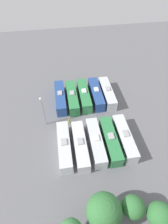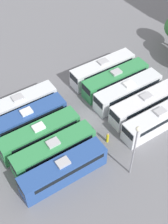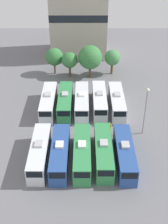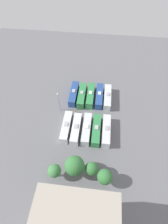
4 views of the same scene
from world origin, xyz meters
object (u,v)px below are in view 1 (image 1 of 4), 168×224
(bus_2, at_px, (84,95))
(bus_6, at_px, (110,140))
(bus_5, at_px, (124,138))
(light_pole, at_px, (43,107))
(tree_1, at_px, (133,207))
(bus_0, at_px, (107,93))
(bus_8, at_px, (80,146))
(bus_9, at_px, (64,146))
(tree_2, at_px, (104,211))
(bus_4, at_px, (60,97))
(tree_0, at_px, (160,216))
(worker_person, at_px, (69,121))
(bus_3, at_px, (72,97))
(bus_1, at_px, (96,94))
(bus_7, at_px, (96,142))

(bus_2, bearing_deg, bus_6, 102.40)
(bus_5, relative_size, light_pole, 1.27)
(light_pole, bearing_deg, tree_1, 121.40)
(bus_0, height_order, tree_1, tree_1)
(bus_6, xyz_separation_m, bus_8, (6.76, 0.29, 0.00))
(bus_6, height_order, bus_9, same)
(bus_2, bearing_deg, tree_2, 86.75)
(tree_2, bearing_deg, bus_2, -93.25)
(bus_5, height_order, tree_2, tree_2)
(bus_4, relative_size, tree_2, 1.49)
(tree_2, bearing_deg, tree_1, 179.77)
(tree_0, bearing_deg, worker_person, -63.72)
(bus_5, distance_m, tree_2, 16.80)
(bus_5, relative_size, tree_0, 1.80)
(bus_0, bearing_deg, bus_3, 1.31)
(bus_6, bearing_deg, bus_1, -90.10)
(bus_8, distance_m, tree_0, 18.74)
(light_pole, bearing_deg, bus_4, -118.98)
(bus_7, bearing_deg, light_pole, -37.37)
(bus_4, distance_m, tree_0, 34.31)
(bus_1, relative_size, light_pole, 1.27)
(light_pole, bearing_deg, bus_1, -152.64)
(bus_5, bearing_deg, bus_3, -56.28)
(bus_0, relative_size, bus_6, 1.00)
(bus_0, xyz_separation_m, bus_3, (9.93, 0.23, 0.00))
(bus_0, xyz_separation_m, worker_person, (11.56, 7.67, -0.86))
(bus_1, bearing_deg, bus_7, 77.99)
(bus_4, xyz_separation_m, tree_0, (-13.27, 31.54, 2.56))
(bus_9, relative_size, worker_person, 6.42)
(bus_2, height_order, bus_9, same)
(bus_2, distance_m, bus_5, 16.73)
(bus_6, height_order, tree_1, tree_1)
(bus_8, bearing_deg, tree_0, 122.78)
(bus_4, height_order, bus_7, same)
(tree_0, bearing_deg, bus_4, -67.18)
(bus_3, height_order, bus_5, same)
(bus_0, bearing_deg, light_pole, 22.37)
(bus_4, relative_size, bus_9, 1.00)
(bus_3, distance_m, tree_2, 29.45)
(bus_2, height_order, bus_6, same)
(bus_8, bearing_deg, bus_9, -6.99)
(bus_5, distance_m, light_pole, 19.62)
(bus_1, height_order, bus_2, same)
(bus_6, relative_size, tree_2, 1.49)
(bus_2, bearing_deg, bus_0, 179.20)
(worker_person, distance_m, tree_2, 22.40)
(tree_2, bearing_deg, bus_5, -120.48)
(worker_person, height_order, tree_2, tree_2)
(bus_7, xyz_separation_m, tree_0, (-6.56, 15.97, 2.56))
(bus_1, relative_size, bus_2, 1.00)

